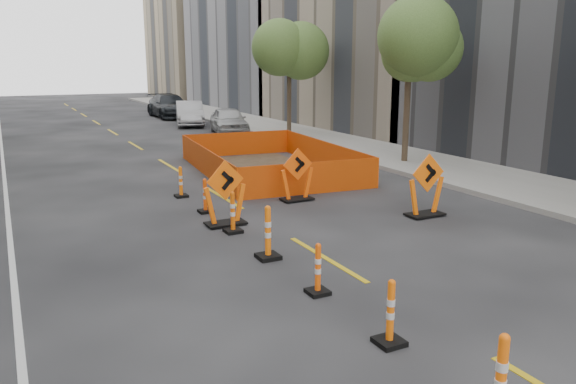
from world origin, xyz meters
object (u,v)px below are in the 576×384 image
parked_car_far (170,106)px  channelizer_5 (268,232)px  channelizer_7 (205,196)px  parked_car_near (229,120)px  channelizer_3 (390,312)px  channelizer_4 (318,269)px  chevron_sign_left (225,193)px  chevron_sign_center (297,175)px  parked_car_mid (190,113)px  channelizer_8 (181,182)px  channelizer_6 (233,212)px  chevron_sign_right (426,185)px  channelizer_2 (501,380)px

parked_car_far → channelizer_5: bearing=-101.9°
channelizer_7 → parked_car_near: 17.08m
channelizer_3 → channelizer_5: bearing=90.3°
channelizer_4 → chevron_sign_left: size_ratio=0.57×
channelizer_4 → chevron_sign_center: chevron_sign_center is taller
parked_car_mid → parked_car_far: 5.80m
channelizer_5 → chevron_sign_center: 5.03m
channelizer_8 → parked_car_far: 25.39m
channelizer_7 → chevron_sign_left: 1.42m
channelizer_4 → chevron_sign_center: bearing=65.1°
channelizer_4 → channelizer_7: bearing=89.6°
channelizer_3 → parked_car_near: size_ratio=0.23×
channelizer_5 → channelizer_7: 4.07m
channelizer_6 → chevron_sign_right: bearing=-10.6°
channelizer_6 → parked_car_near: size_ratio=0.23×
channelizer_4 → channelizer_2: bearing=-90.4°
channelizer_2 → chevron_sign_center: bearing=74.2°
parked_car_far → channelizer_2: bearing=-100.0°
channelizer_3 → parked_car_mid: bearing=78.1°
chevron_sign_center → parked_car_near: 16.10m
channelizer_8 → parked_car_far: (6.48, 24.54, 0.36)m
chevron_sign_center → parked_car_mid: size_ratio=0.33×
channelizer_5 → parked_car_far: (6.45, 30.65, 0.26)m
channelizer_5 → chevron_sign_right: size_ratio=0.68×
parked_car_near → parked_car_mid: (-0.68, 5.12, 0.02)m
chevron_sign_right → parked_car_far: chevron_sign_right is taller
channelizer_3 → channelizer_6: bearing=89.9°
channelizer_6 → parked_car_far: (6.42, 28.61, 0.33)m
chevron_sign_center → parked_car_near: (3.94, 15.61, -0.03)m
channelizer_5 → chevron_sign_left: (0.10, 2.70, 0.25)m
channelizer_7 → chevron_sign_center: size_ratio=0.60×
chevron_sign_left → parked_car_mid: (6.04, 22.16, -0.06)m
channelizer_8 → chevron_sign_center: bearing=-34.3°
chevron_sign_right → channelizer_2: bearing=-125.2°
channelizer_2 → parked_car_mid: size_ratio=0.24×
chevron_sign_right → channelizer_5: bearing=-167.7°
channelizer_3 → channelizer_8: size_ratio=1.06×
channelizer_3 → channelizer_7: 8.14m
channelizer_3 → channelizer_4: 2.03m
channelizer_4 → channelizer_7: size_ratio=0.99×
chevron_sign_right → chevron_sign_center: bearing=126.2°
parked_car_far → channelizer_3: bearing=-100.5°
channelizer_6 → channelizer_3: bearing=-90.1°
chevron_sign_right → channelizer_7: bearing=149.6°
channelizer_6 → channelizer_7: (0.01, 2.03, -0.03)m
chevron_sign_center → channelizer_7: bearing=-179.8°
channelizer_5 → parked_car_near: parked_car_near is taller
parked_car_far → channelizer_7: bearing=-103.6°
chevron_sign_center → chevron_sign_right: size_ratio=0.93×
parked_car_near → channelizer_4: bearing=-95.8°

